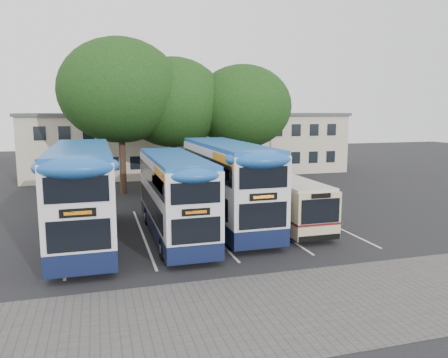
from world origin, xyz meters
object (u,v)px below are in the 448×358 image
lamp_post (271,126)px  bus_dd_mid (174,192)px  bus_dd_left (83,190)px  bus_dd_right (227,180)px  tree_mid (173,103)px  bus_single (281,197)px  tree_left (120,91)px  tree_right (243,107)px

lamp_post → bus_dd_mid: lamp_post is taller
bus_dd_left → bus_dd_right: (7.62, 1.05, -0.04)m
tree_mid → bus_single: (3.96, -12.71, -5.53)m
tree_left → bus_dd_right: tree_left is taller
bus_dd_left → bus_single: bus_dd_left is taller
tree_left → tree_right: bearing=-0.9°
lamp_post → tree_left: (-13.48, -2.80, 2.83)m
lamp_post → bus_dd_left: size_ratio=0.80×
bus_dd_left → lamp_post: bearing=43.6°
lamp_post → bus_single: 16.05m
tree_left → bus_dd_left: tree_left is taller
bus_dd_left → bus_single: (10.76, 0.65, -1.07)m
bus_dd_left → bus_single: size_ratio=1.25×
tree_left → bus_single: tree_left is taller
bus_dd_mid → tree_mid: bearing=80.2°
tree_right → bus_dd_mid: size_ratio=1.01×
tree_left → tree_right: tree_left is taller
tree_right → tree_mid: bearing=170.4°
tree_mid → bus_dd_left: 15.63m
tree_right → bus_dd_right: 13.01m
bus_single → tree_left: bearing=124.3°
tree_mid → tree_right: size_ratio=1.05×
bus_dd_left → bus_dd_mid: 4.45m
lamp_post → tree_right: size_ratio=0.89×
bus_single → tree_right: bearing=82.1°
tree_right → bus_dd_right: tree_right is taller
bus_single → tree_mid: bearing=107.3°
tree_right → lamp_post: bearing=38.3°
bus_dd_right → lamp_post: bearing=59.3°
bus_dd_right → bus_single: bearing=-7.4°
tree_right → bus_dd_mid: 15.73m
tree_left → bus_dd_left: 13.89m
tree_mid → bus_dd_right: (0.83, -12.30, -4.50)m
tree_mid → bus_single: size_ratio=1.18×
bus_dd_right → tree_left: bearing=113.4°
bus_dd_left → bus_dd_mid: bus_dd_left is taller
tree_mid → tree_right: 5.67m
tree_mid → bus_dd_left: tree_mid is taller
bus_single → lamp_post: bearing=70.0°
tree_left → bus_dd_right: 13.64m
lamp_post → tree_left: bearing=-168.3°
tree_mid → bus_dd_mid: 14.76m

